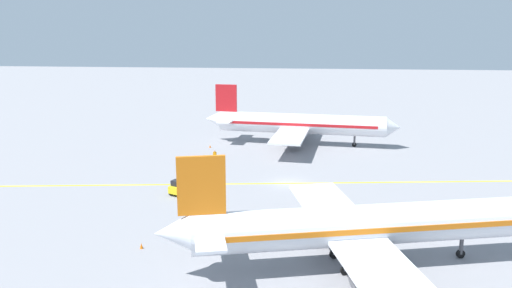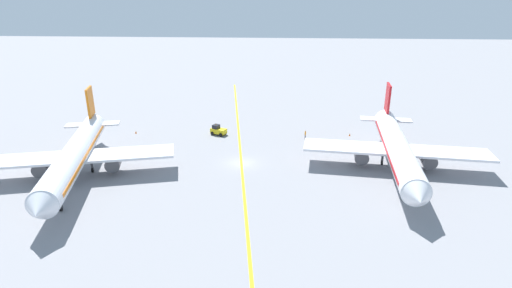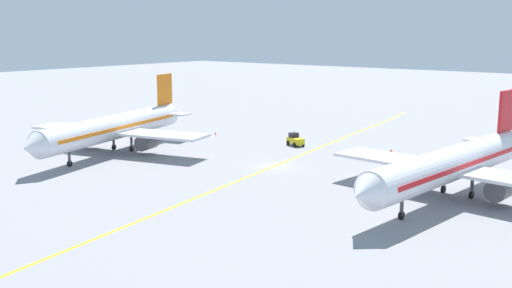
% 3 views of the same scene
% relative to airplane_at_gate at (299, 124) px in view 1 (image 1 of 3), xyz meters
% --- Properties ---
extents(ground_plane, '(400.00, 400.00, 0.00)m').
position_rel_airplane_at_gate_xyz_m(ground_plane, '(23.92, -0.89, -3.71)').
color(ground_plane, gray).
extents(apron_yellow_centreline, '(16.93, 118.91, 0.01)m').
position_rel_airplane_at_gate_xyz_m(apron_yellow_centreline, '(23.92, -0.89, -3.71)').
color(apron_yellow_centreline, yellow).
rests_on(apron_yellow_centreline, ground).
extents(airplane_at_gate, '(28.39, 35.55, 10.60)m').
position_rel_airplane_at_gate_xyz_m(airplane_at_gate, '(0.00, 0.00, 0.00)').
color(airplane_at_gate, white).
rests_on(airplane_at_gate, ground).
extents(airplane_adjacent_stand, '(28.42, 35.10, 10.60)m').
position_rel_airplane_at_gate_xyz_m(airplane_adjacent_stand, '(47.46, 6.15, 0.00)').
color(airplane_adjacent_stand, silver).
rests_on(airplane_adjacent_stand, ground).
extents(baggage_tug_white, '(3.35, 2.67, 2.11)m').
position_rel_airplane_at_gate_xyz_m(baggage_tug_white, '(29.85, -14.47, -2.81)').
color(baggage_tug_white, gold).
rests_on(baggage_tug_white, ground).
extents(ground_crew_worker, '(0.22, 0.58, 1.68)m').
position_rel_airplane_at_gate_xyz_m(ground_crew_worker, '(13.11, -13.06, -2.80)').
color(ground_crew_worker, '#23232D').
rests_on(ground_crew_worker, ground).
extents(traffic_cone_near_nose, '(0.32, 0.32, 0.55)m').
position_rel_airplane_at_gate_xyz_m(traffic_cone_near_nose, '(4.43, -15.54, -3.43)').
color(traffic_cone_near_nose, orange).
rests_on(traffic_cone_near_nose, ground).
extents(traffic_cone_mid_apron, '(0.32, 0.32, 0.55)m').
position_rel_airplane_at_gate_xyz_m(traffic_cone_mid_apron, '(46.09, -14.06, -3.43)').
color(traffic_cone_mid_apron, orange).
rests_on(traffic_cone_mid_apron, ground).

